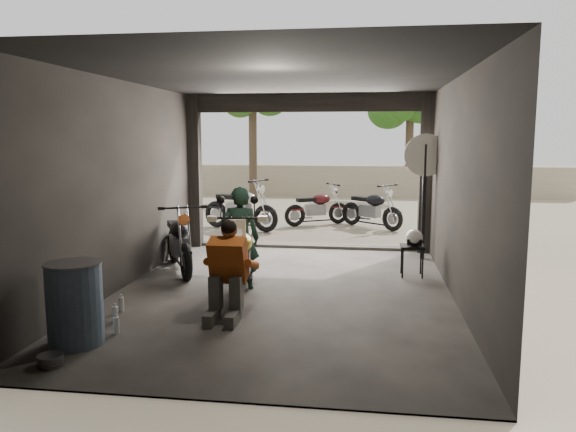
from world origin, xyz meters
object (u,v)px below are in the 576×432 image
(outside_bike_b, at_px, (317,205))
(oil_drum, at_px, (75,305))
(left_bike, at_px, (179,237))
(outside_bike_a, at_px, (240,204))
(rider, at_px, (240,238))
(helmet, at_px, (414,237))
(mechanic, at_px, (226,273))
(stool, at_px, (412,250))
(main_bike, at_px, (242,252))
(sign_post, at_px, (425,175))
(outside_bike_c, at_px, (371,206))

(outside_bike_b, bearing_deg, oil_drum, 137.34)
(left_bike, height_order, outside_bike_b, left_bike)
(outside_bike_a, relative_size, rider, 1.19)
(left_bike, xyz_separation_m, helmet, (4.02, 0.17, 0.07))
(mechanic, xyz_separation_m, stool, (2.54, 2.61, -0.15))
(main_bike, xyz_separation_m, outside_bike_a, (-1.32, 5.65, 0.01))
(main_bike, distance_m, mechanic, 1.26)
(main_bike, height_order, sign_post, sign_post)
(helmet, bearing_deg, outside_bike_c, 117.84)
(left_bike, relative_size, outside_bike_b, 1.11)
(stool, relative_size, sign_post, 0.22)
(mechanic, bearing_deg, outside_bike_c, 76.24)
(outside_bike_a, bearing_deg, outside_bike_b, -38.72)
(left_bike, relative_size, sign_post, 0.75)
(stool, bearing_deg, oil_drum, -137.14)
(outside_bike_a, height_order, stool, outside_bike_a)
(stool, bearing_deg, left_bike, -177.69)
(outside_bike_b, bearing_deg, outside_bike_a, 88.30)
(outside_bike_c, bearing_deg, outside_bike_b, 118.97)
(outside_bike_a, height_order, helmet, outside_bike_a)
(helmet, bearing_deg, outside_bike_a, 152.90)
(rider, xyz_separation_m, sign_post, (2.98, 2.53, 0.82))
(helmet, relative_size, sign_post, 0.13)
(outside_bike_c, distance_m, rider, 6.52)
(outside_bike_a, bearing_deg, stool, -115.19)
(rider, distance_m, mechanic, 1.48)
(outside_bike_c, relative_size, rider, 1.07)
(helmet, bearing_deg, rider, -136.64)
(left_bike, relative_size, oil_drum, 1.89)
(rider, bearing_deg, sign_post, -144.79)
(outside_bike_b, relative_size, stool, 2.99)
(outside_bike_b, distance_m, rider, 6.50)
(outside_bike_a, xyz_separation_m, outside_bike_c, (3.28, 0.75, -0.07))
(main_bike, distance_m, stool, 2.95)
(rider, relative_size, helmet, 5.28)
(main_bike, xyz_separation_m, oil_drum, (-1.39, -2.35, -0.16))
(outside_bike_c, bearing_deg, helmet, -132.45)
(helmet, bearing_deg, left_bike, -157.39)
(outside_bike_c, distance_m, oil_drum, 9.37)
(main_bike, relative_size, outside_bike_a, 1.00)
(helmet, xyz_separation_m, oil_drum, (-4.02, -3.72, -0.20))
(rider, bearing_deg, stool, -161.92)
(oil_drum, bearing_deg, main_bike, 59.44)
(outside_bike_a, relative_size, mechanic, 1.55)
(rider, xyz_separation_m, stool, (2.68, 1.15, -0.34))
(main_bike, bearing_deg, stool, 20.26)
(oil_drum, bearing_deg, rider, 62.75)
(rider, distance_m, oil_drum, 2.90)
(mechanic, bearing_deg, helmet, 45.74)
(left_bike, distance_m, mechanic, 2.85)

